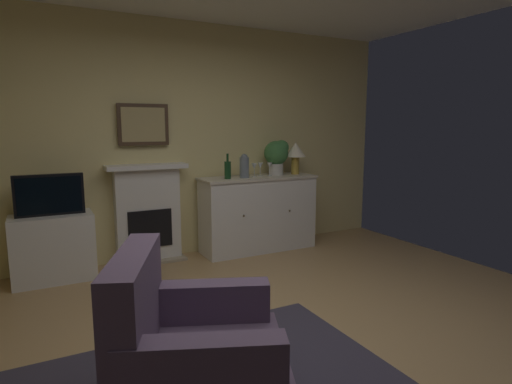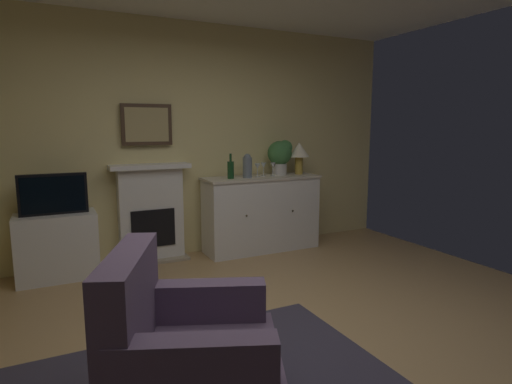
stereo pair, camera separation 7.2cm
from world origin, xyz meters
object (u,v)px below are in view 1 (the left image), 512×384
object	(u,v)px
wine_glass_center	(260,166)
tv_cabinet	(53,248)
sideboard_cabinet	(258,213)
wine_bottle	(228,170)
tv_set	(49,195)
vase_decorative	(244,166)
framed_picture	(143,125)
fireplace_unit	(148,213)
wine_glass_right	(270,166)
wine_glass_left	(254,167)
table_lamp	(295,152)
potted_plant_small	(277,154)
armchair	(191,357)

from	to	relation	value
wine_glass_center	tv_cabinet	size ratio (longest dim) A/B	0.22
sideboard_cabinet	wine_glass_center	xyz separation A→B (m)	(0.04, 0.02, 0.58)
wine_bottle	tv_set	xyz separation A→B (m)	(-1.85, 0.04, -0.16)
sideboard_cabinet	vase_decorative	xyz separation A→B (m)	(-0.21, -0.05, 0.59)
framed_picture	fireplace_unit	bearing A→B (deg)	-90.00
framed_picture	tv_cabinet	size ratio (longest dim) A/B	0.73
wine_bottle	tv_set	world-z (taller)	wine_bottle
framed_picture	sideboard_cabinet	xyz separation A→B (m)	(1.30, -0.22, -1.07)
wine_bottle	wine_glass_right	bearing A→B (deg)	2.91
wine_glass_left	vase_decorative	size ratio (longest dim) A/B	0.59
fireplace_unit	wine_bottle	world-z (taller)	wine_bottle
table_lamp	vase_decorative	size ratio (longest dim) A/B	1.42
fireplace_unit	vase_decorative	distance (m)	1.22
vase_decorative	tv_set	size ratio (longest dim) A/B	0.45
table_lamp	wine_glass_left	bearing A→B (deg)	-176.72
fireplace_unit	tv_set	world-z (taller)	fireplace_unit
vase_decorative	potted_plant_small	distance (m)	0.52
wine_glass_left	vase_decorative	distance (m)	0.14
armchair	wine_glass_center	bearing A→B (deg)	55.61
wine_glass_right	vase_decorative	xyz separation A→B (m)	(-0.36, -0.03, 0.02)
wine_bottle	wine_glass_center	world-z (taller)	wine_bottle
potted_plant_small	sideboard_cabinet	bearing A→B (deg)	-171.08
framed_picture	tv_set	distance (m)	1.20
wine_glass_right	vase_decorative	world-z (taller)	vase_decorative
tv_cabinet	armchair	xyz separation A→B (m)	(0.52, -2.61, 0.05)
framed_picture	tv_set	size ratio (longest dim) A/B	0.89
fireplace_unit	wine_bottle	xyz separation A→B (m)	(0.88, -0.22, 0.47)
tv_cabinet	armchair	size ratio (longest dim) A/B	0.72
vase_decorative	wine_glass_left	bearing A→B (deg)	6.34
sideboard_cabinet	tv_set	size ratio (longest dim) A/B	2.30
wine_glass_left	potted_plant_small	distance (m)	0.39
wine_glass_left	tv_cabinet	world-z (taller)	wine_glass_left
table_lamp	framed_picture	bearing A→B (deg)	173.07
framed_picture	potted_plant_small	bearing A→B (deg)	-6.37
armchair	vase_decorative	bearing A→B (deg)	58.80
tv_set	wine_glass_left	bearing A→B (deg)	-0.68
vase_decorative	potted_plant_small	world-z (taller)	potted_plant_small
fireplace_unit	framed_picture	xyz separation A→B (m)	(-0.00, 0.05, 0.98)
sideboard_cabinet	tv_cabinet	distance (m)	2.28
wine_glass_center	vase_decorative	size ratio (longest dim) A/B	0.59
fireplace_unit	wine_glass_center	xyz separation A→B (m)	(1.34, -0.16, 0.48)
vase_decorative	tv_cabinet	world-z (taller)	vase_decorative
fireplace_unit	potted_plant_small	world-z (taller)	potted_plant_small
sideboard_cabinet	tv_cabinet	xyz separation A→B (m)	(-2.27, 0.02, -0.13)
framed_picture	wine_glass_center	world-z (taller)	framed_picture
sideboard_cabinet	vase_decorative	bearing A→B (deg)	-166.58
potted_plant_small	armchair	xyz separation A→B (m)	(-2.04, -2.64, -0.79)
fireplace_unit	potted_plant_small	size ratio (longest dim) A/B	2.56
wine_glass_right	wine_glass_center	bearing A→B (deg)	161.33
wine_bottle	vase_decorative	world-z (taller)	wine_bottle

